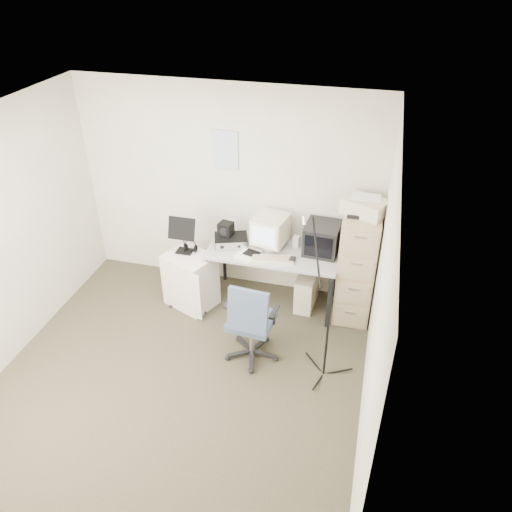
% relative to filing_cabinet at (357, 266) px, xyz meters
% --- Properties ---
extents(floor, '(3.60, 3.60, 0.01)m').
position_rel_filing_cabinet_xyz_m(floor, '(-1.58, -1.48, -0.66)').
color(floor, '#2C261C').
rests_on(floor, ground).
extents(ceiling, '(3.60, 3.60, 0.01)m').
position_rel_filing_cabinet_xyz_m(ceiling, '(-1.58, -1.48, 1.85)').
color(ceiling, white).
rests_on(ceiling, ground).
extents(wall_back, '(3.60, 0.02, 2.50)m').
position_rel_filing_cabinet_xyz_m(wall_back, '(-1.58, 0.32, 0.60)').
color(wall_back, beige).
rests_on(wall_back, ground).
extents(wall_front, '(3.60, 0.02, 2.50)m').
position_rel_filing_cabinet_xyz_m(wall_front, '(-1.58, -3.28, 0.60)').
color(wall_front, beige).
rests_on(wall_front, ground).
extents(wall_right, '(0.02, 3.60, 2.50)m').
position_rel_filing_cabinet_xyz_m(wall_right, '(0.22, -1.48, 0.60)').
color(wall_right, beige).
rests_on(wall_right, ground).
extents(wall_calendar, '(0.30, 0.02, 0.44)m').
position_rel_filing_cabinet_xyz_m(wall_calendar, '(-1.60, 0.31, 1.10)').
color(wall_calendar, white).
rests_on(wall_calendar, wall_back).
extents(filing_cabinet, '(0.40, 0.60, 1.30)m').
position_rel_filing_cabinet_xyz_m(filing_cabinet, '(0.00, 0.00, 0.00)').
color(filing_cabinet, tan).
rests_on(filing_cabinet, floor).
extents(printer, '(0.52, 0.45, 0.17)m').
position_rel_filing_cabinet_xyz_m(printer, '(0.00, 0.02, 0.73)').
color(printer, beige).
rests_on(printer, filing_cabinet).
extents(desk, '(1.50, 0.70, 0.73)m').
position_rel_filing_cabinet_xyz_m(desk, '(-0.95, -0.03, -0.29)').
color(desk, '#A4A4A4').
rests_on(desk, floor).
extents(crt_monitor, '(0.42, 0.43, 0.39)m').
position_rel_filing_cabinet_xyz_m(crt_monitor, '(-1.01, 0.04, 0.28)').
color(crt_monitor, beige).
rests_on(crt_monitor, desk).
extents(crt_tv, '(0.40, 0.42, 0.34)m').
position_rel_filing_cabinet_xyz_m(crt_tv, '(-0.42, 0.09, 0.25)').
color(crt_tv, black).
rests_on(crt_tv, desk).
extents(desk_speaker, '(0.08, 0.08, 0.13)m').
position_rel_filing_cabinet_xyz_m(desk_speaker, '(-0.72, 0.12, 0.15)').
color(desk_speaker, silver).
rests_on(desk_speaker, desk).
extents(keyboard, '(0.50, 0.24, 0.03)m').
position_rel_filing_cabinet_xyz_m(keyboard, '(-0.92, -0.24, 0.09)').
color(keyboard, beige).
rests_on(keyboard, desk).
extents(mouse, '(0.07, 0.11, 0.03)m').
position_rel_filing_cabinet_xyz_m(mouse, '(-0.70, -0.19, 0.10)').
color(mouse, black).
rests_on(mouse, desk).
extents(radio_receiver, '(0.44, 0.38, 0.11)m').
position_rel_filing_cabinet_xyz_m(radio_receiver, '(-1.46, -0.03, 0.13)').
color(radio_receiver, black).
rests_on(radio_receiver, desk).
extents(radio_speaker, '(0.18, 0.17, 0.15)m').
position_rel_filing_cabinet_xyz_m(radio_speaker, '(-1.52, -0.00, 0.26)').
color(radio_speaker, black).
rests_on(radio_speaker, radio_receiver).
extents(papers, '(0.29, 0.34, 0.02)m').
position_rel_filing_cabinet_xyz_m(papers, '(-1.20, -0.19, 0.09)').
color(papers, white).
rests_on(papers, desk).
extents(pc_tower, '(0.23, 0.47, 0.43)m').
position_rel_filing_cabinet_xyz_m(pc_tower, '(-0.55, 0.01, -0.43)').
color(pc_tower, beige).
rests_on(pc_tower, floor).
extents(office_chair, '(0.62, 0.62, 0.99)m').
position_rel_filing_cabinet_xyz_m(office_chair, '(-0.96, -0.99, -0.16)').
color(office_chair, slate).
rests_on(office_chair, floor).
extents(side_cart, '(0.66, 0.60, 0.67)m').
position_rel_filing_cabinet_xyz_m(side_cart, '(-1.89, -0.30, -0.32)').
color(side_cart, silver).
rests_on(side_cart, floor).
extents(music_stand, '(0.34, 0.24, 0.46)m').
position_rel_filing_cabinet_xyz_m(music_stand, '(-1.97, -0.22, 0.25)').
color(music_stand, black).
rests_on(music_stand, side_cart).
extents(headphones, '(0.19, 0.19, 0.03)m').
position_rel_filing_cabinet_xyz_m(headphones, '(-1.90, -0.19, 0.07)').
color(headphones, black).
rests_on(headphones, side_cart).
extents(mic_stand, '(0.03, 0.03, 1.53)m').
position_rel_filing_cabinet_xyz_m(mic_stand, '(-0.18, -1.07, 0.12)').
color(mic_stand, black).
rests_on(mic_stand, floor).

